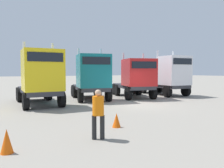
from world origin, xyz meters
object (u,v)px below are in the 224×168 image
Objects in this scene: semi_truck_yellow at (41,78)px; visitor_in_hivis at (98,111)px; semi_truck_red at (136,78)px; traffic_cone_far at (7,141)px; semi_truck_white at (169,76)px; semi_truck_teal at (92,77)px; traffic_cone_mid at (117,120)px.

semi_truck_yellow is 8.58m from visitor_in_hivis.
semi_truck_red is 14.19m from traffic_cone_far.
semi_truck_teal is at bearing -88.08° from semi_truck_white.
semi_truck_yellow reaches higher than semi_truck_teal.
semi_truck_red is 3.56× the size of visitor_in_hivis.
semi_truck_teal is at bearing 71.96° from traffic_cone_mid.
semi_truck_yellow is 1.06× the size of semi_truck_teal.
semi_truck_white is at bearing 107.24° from semi_truck_red.
semi_truck_red is (8.24, 0.43, -0.12)m from semi_truck_yellow.
semi_truck_teal is 9.02m from traffic_cone_mid.
visitor_in_hivis is 2.43× the size of traffic_cone_far.
semi_truck_teal is at bearing 105.78° from semi_truck_yellow.
semi_truck_red is 10.40× the size of traffic_cone_mid.
semi_truck_red is at bearing 38.77° from traffic_cone_far.
traffic_cone_mid is (-2.75, -8.44, -1.62)m from semi_truck_teal.
semi_truck_teal is 11.85m from traffic_cone_far.
semi_truck_white is 3.81× the size of visitor_in_hivis.
semi_truck_teal is 8.51× the size of traffic_cone_far.
semi_truck_yellow is at bearing 101.41° from traffic_cone_mid.
semi_truck_white is at bearing 153.73° from visitor_in_hivis.
semi_truck_white is at bearing 99.73° from semi_truck_teal.
semi_truck_red is 4.01m from semi_truck_white.
semi_truck_red is at bearing -83.15° from semi_truck_white.
semi_truck_teal reaches higher than traffic_cone_far.
semi_truck_red is at bearing 164.73° from visitor_in_hivis.
traffic_cone_far is (-2.87, 0.12, -0.65)m from visitor_in_hivis.
traffic_cone_far is at bearing -53.89° from semi_truck_white.
semi_truck_red is at bearing 49.39° from traffic_cone_mid.
semi_truck_yellow is 7.75m from traffic_cone_mid.
semi_truck_teal is 8.01m from semi_truck_white.
semi_truck_white reaches higher than semi_truck_yellow.
visitor_in_hivis is 2.92× the size of traffic_cone_mid.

